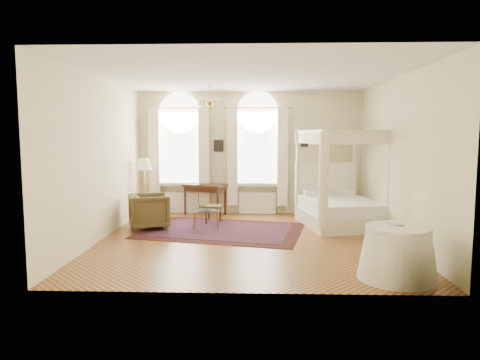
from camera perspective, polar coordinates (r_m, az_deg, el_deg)
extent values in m
plane|color=#A0692E|center=(8.87, 1.10, -7.93)|extent=(6.00, 6.00, 0.00)
plane|color=#FBEFBF|center=(11.62, 1.34, 3.61)|extent=(6.00, 0.00, 6.00)
plane|color=#FBEFBF|center=(5.63, 0.68, 1.06)|extent=(6.00, 0.00, 6.00)
plane|color=#FBEFBF|center=(9.17, -17.99, 2.67)|extent=(0.00, 6.00, 6.00)
plane|color=#FBEFBF|center=(9.09, 20.42, 2.56)|extent=(0.00, 6.00, 6.00)
plane|color=white|center=(8.69, 1.15, 13.71)|extent=(6.00, 6.00, 0.00)
cube|color=white|center=(11.76, -7.98, 4.31)|extent=(1.10, 0.04, 1.90)
cylinder|color=white|center=(11.77, -8.05, 8.94)|extent=(1.10, 0.04, 1.10)
cube|color=white|center=(11.74, -7.99, -0.54)|extent=(1.32, 0.24, 0.08)
cube|color=white|center=(11.73, -11.34, 3.03)|extent=(0.28, 0.14, 2.60)
cube|color=white|center=(11.50, -4.82, 3.06)|extent=(0.28, 0.14, 2.60)
cube|color=white|center=(11.83, -7.94, -2.98)|extent=(1.00, 0.12, 0.58)
cube|color=white|center=(11.58, 2.33, 4.34)|extent=(1.10, 0.04, 1.90)
cylinder|color=white|center=(11.59, 2.35, 9.04)|extent=(1.10, 0.04, 1.10)
cube|color=white|center=(11.56, 2.32, -0.59)|extent=(1.32, 0.24, 0.08)
cube|color=white|center=(11.44, -1.03, 3.07)|extent=(0.28, 0.14, 2.60)
cube|color=white|center=(11.45, 5.70, 3.04)|extent=(0.28, 0.14, 2.60)
cube|color=white|center=(11.65, 2.31, -3.07)|extent=(1.00, 0.12, 0.58)
cylinder|color=#B8953D|center=(9.91, -4.07, 11.57)|extent=(0.02, 0.02, 0.40)
sphere|color=#B8953D|center=(9.89, -4.06, 10.31)|extent=(0.16, 0.16, 0.16)
sphere|color=beige|center=(9.87, -2.77, 10.73)|extent=(0.07, 0.07, 0.07)
sphere|color=beige|center=(10.07, -3.32, 10.63)|extent=(0.07, 0.07, 0.07)
sphere|color=beige|center=(10.09, -4.58, 10.61)|extent=(0.07, 0.07, 0.07)
sphere|color=beige|center=(9.92, -5.35, 10.69)|extent=(0.07, 0.07, 0.07)
sphere|color=beige|center=(9.72, -4.84, 10.79)|extent=(0.07, 0.07, 0.07)
sphere|color=beige|center=(9.69, -3.53, 10.81)|extent=(0.07, 0.07, 0.07)
cube|color=black|center=(11.62, -2.86, 4.59)|extent=(0.26, 0.03, 0.32)
cube|color=black|center=(11.65, 8.52, 5.02)|extent=(0.22, 0.03, 0.26)
cube|color=beige|center=(10.42, 13.15, -5.01)|extent=(1.98, 2.28, 0.35)
cube|color=white|center=(10.37, 13.19, -3.34)|extent=(1.86, 2.17, 0.27)
cube|color=white|center=(11.21, 11.40, -0.62)|extent=(1.62, 0.37, 1.15)
cube|color=beige|center=(10.93, 7.72, 0.54)|extent=(0.10, 0.10, 2.21)
cube|color=beige|center=(11.45, 15.04, 0.64)|extent=(0.10, 0.10, 2.21)
cube|color=beige|center=(9.13, 11.07, -0.58)|extent=(0.10, 0.10, 2.21)
cube|color=beige|center=(9.75, 19.51, -0.41)|extent=(0.10, 0.10, 2.21)
cube|color=beige|center=(11.12, 11.58, 6.27)|extent=(1.62, 0.37, 0.08)
cube|color=beige|center=(9.36, 15.62, 6.25)|extent=(1.62, 0.37, 0.08)
cube|color=beige|center=(9.98, 9.35, 6.36)|extent=(0.45, 2.00, 0.08)
cube|color=beige|center=(10.54, 17.28, 6.15)|extent=(0.45, 2.00, 0.08)
cube|color=white|center=(11.12, 11.57, 5.58)|extent=(1.67, 0.35, 0.27)
cube|color=white|center=(9.36, 15.59, 5.43)|extent=(1.67, 0.35, 0.27)
cube|color=white|center=(9.98, 9.34, 5.59)|extent=(0.42, 2.05, 0.27)
cube|color=white|center=(10.54, 17.26, 5.42)|extent=(0.42, 2.05, 0.27)
cylinder|color=white|center=(9.12, 11.08, 0.02)|extent=(0.21, 0.21, 2.02)
cylinder|color=white|center=(9.74, 19.53, 0.16)|extent=(0.21, 0.21, 2.02)
cube|color=#3A1B10|center=(11.66, 12.70, -3.25)|extent=(0.44, 0.40, 0.58)
cylinder|color=#B8953D|center=(11.57, 12.62, -1.41)|extent=(0.11, 0.11, 0.19)
cone|color=beige|center=(11.55, 12.64, -0.49)|extent=(0.26, 0.26, 0.20)
cube|color=#3A1B10|center=(11.46, -4.68, -0.71)|extent=(1.25, 0.95, 0.07)
cube|color=#3A1B10|center=(11.47, -4.68, -1.21)|extent=(1.10, 0.81, 0.11)
cylinder|color=#3A1B10|center=(11.95, -6.21, -2.44)|extent=(0.06, 0.06, 0.78)
cylinder|color=#3A1B10|center=(11.49, -1.99, -2.75)|extent=(0.06, 0.06, 0.78)
cylinder|color=#3A1B10|center=(11.57, -7.32, -2.73)|extent=(0.06, 0.06, 0.78)
cylinder|color=#3A1B10|center=(11.10, -3.00, -3.06)|extent=(0.06, 0.06, 0.78)
imported|color=black|center=(11.38, -4.99, -0.52)|extent=(0.43, 0.35, 0.03)
cube|color=#42351C|center=(10.41, -3.60, -3.60)|extent=(0.43, 0.43, 0.08)
cylinder|color=#3A1B10|center=(10.35, -4.55, -4.90)|extent=(0.04, 0.04, 0.36)
cylinder|color=#3A1B10|center=(10.28, -2.99, -4.96)|extent=(0.04, 0.04, 0.36)
cylinder|color=#3A1B10|center=(10.62, -4.18, -4.62)|extent=(0.04, 0.04, 0.36)
cylinder|color=#3A1B10|center=(10.56, -2.66, -4.67)|extent=(0.04, 0.04, 0.36)
imported|color=#493C1F|center=(10.07, -12.01, -4.07)|extent=(1.11, 1.10, 0.80)
cube|color=white|center=(9.82, -4.52, -4.09)|extent=(0.64, 0.46, 0.02)
cylinder|color=#B8953D|center=(9.71, -6.19, -5.47)|extent=(0.03, 0.03, 0.42)
cylinder|color=#B8953D|center=(9.67, -2.97, -5.49)|extent=(0.03, 0.03, 0.42)
cylinder|color=#B8953D|center=(10.06, -5.98, -5.07)|extent=(0.03, 0.03, 0.42)
cylinder|color=#B8953D|center=(10.02, -2.88, -5.09)|extent=(0.03, 0.03, 0.42)
cylinder|color=#B8953D|center=(11.36, -12.53, -4.91)|extent=(0.27, 0.27, 0.03)
cylinder|color=#B8953D|center=(11.25, -12.60, -1.59)|extent=(0.04, 0.04, 1.35)
cone|color=beige|center=(11.18, -12.69, 2.08)|extent=(0.40, 0.40, 0.29)
cube|color=#41160F|center=(9.68, -2.39, -6.73)|extent=(3.94, 3.19, 0.01)
cube|color=black|center=(9.67, -2.39, -6.69)|extent=(3.29, 2.54, 0.01)
cone|color=white|center=(6.86, 20.23, -9.24)|extent=(1.16, 1.16, 0.75)
cylinder|color=white|center=(6.77, 20.35, -6.01)|extent=(0.95, 0.95, 0.04)
imported|color=black|center=(6.85, 19.39, -5.57)|extent=(0.20, 0.26, 0.02)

